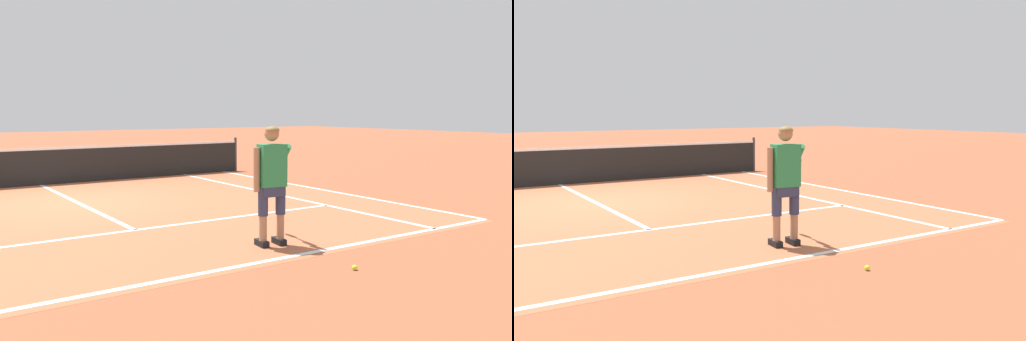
# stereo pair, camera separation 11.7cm
# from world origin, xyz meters

# --- Properties ---
(ground_plane) EXTENTS (80.00, 80.00, 0.00)m
(ground_plane) POSITION_xyz_m (0.00, 0.00, 0.00)
(ground_plane) COLOR #9E5133
(court_inner_surface) EXTENTS (10.98, 9.48, 0.00)m
(court_inner_surface) POSITION_xyz_m (0.00, -1.41, 0.00)
(court_inner_surface) COLOR #B2603D
(court_inner_surface) RESTS_ON ground
(line_baseline) EXTENTS (10.98, 0.10, 0.01)m
(line_baseline) POSITION_xyz_m (0.00, -5.95, 0.00)
(line_baseline) COLOR white
(line_baseline) RESTS_ON ground
(line_service) EXTENTS (8.23, 0.10, 0.01)m
(line_service) POSITION_xyz_m (0.00, -3.27, 0.00)
(line_service) COLOR white
(line_service) RESTS_ON ground
(line_centre_service) EXTENTS (0.10, 6.40, 0.01)m
(line_centre_service) POSITION_xyz_m (0.00, -0.07, 0.00)
(line_centre_service) COLOR white
(line_centre_service) RESTS_ON ground
(line_singles_right) EXTENTS (0.10, 9.08, 0.01)m
(line_singles_right) POSITION_xyz_m (4.12, -1.41, 0.00)
(line_singles_right) COLOR white
(line_singles_right) RESTS_ON ground
(line_doubles_right) EXTENTS (0.10, 9.08, 0.01)m
(line_doubles_right) POSITION_xyz_m (5.49, -1.41, 0.00)
(line_doubles_right) COLOR white
(line_doubles_right) RESTS_ON ground
(tennis_net) EXTENTS (11.96, 0.08, 1.07)m
(tennis_net) POSITION_xyz_m (0.00, 3.13, 0.50)
(tennis_net) COLOR #333338
(tennis_net) RESTS_ON ground
(tennis_player) EXTENTS (0.76, 1.08, 1.71)m
(tennis_player) POSITION_xyz_m (1.25, -5.31, 0.99)
(tennis_player) COLOR black
(tennis_player) RESTS_ON ground
(tennis_ball_near_feet) EXTENTS (0.07, 0.07, 0.07)m
(tennis_ball_near_feet) POSITION_xyz_m (1.38, -6.87, 0.03)
(tennis_ball_near_feet) COLOR #CCE02D
(tennis_ball_near_feet) RESTS_ON ground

